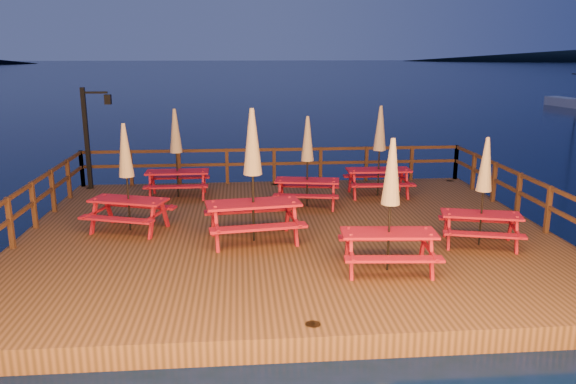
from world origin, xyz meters
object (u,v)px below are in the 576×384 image
picnic_table_1 (127,176)px  picnic_table_0 (176,152)px  lamp_post (91,129)px  picnic_table_2 (253,174)px

picnic_table_1 → picnic_table_0: bearing=93.8°
lamp_post → picnic_table_0: 2.90m
picnic_table_1 → picnic_table_2: size_ratio=0.86×
picnic_table_0 → picnic_table_1: (-0.79, -2.99, -0.01)m
lamp_post → picnic_table_2: 6.95m
lamp_post → picnic_table_0: size_ratio=1.21×
picnic_table_2 → lamp_post: bearing=123.8°
picnic_table_1 → lamp_post: bearing=131.3°
picnic_table_0 → picnic_table_2: 4.46m
picnic_table_1 → picnic_table_2: 2.99m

